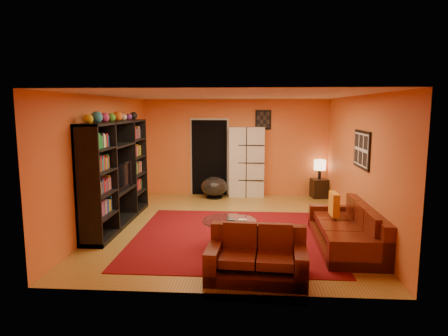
# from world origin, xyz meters

# --- Properties ---
(floor) EXTENTS (6.00, 6.00, 0.00)m
(floor) POSITION_xyz_m (0.00, 0.00, 0.00)
(floor) COLOR olive
(floor) RESTS_ON ground
(ceiling) EXTENTS (6.00, 6.00, 0.00)m
(ceiling) POSITION_xyz_m (0.00, 0.00, 2.60)
(ceiling) COLOR white
(ceiling) RESTS_ON wall_back
(wall_back) EXTENTS (6.00, 0.00, 6.00)m
(wall_back) POSITION_xyz_m (0.00, 3.00, 1.30)
(wall_back) COLOR orange
(wall_back) RESTS_ON floor
(wall_front) EXTENTS (6.00, 0.00, 6.00)m
(wall_front) POSITION_xyz_m (0.00, -3.00, 1.30)
(wall_front) COLOR orange
(wall_front) RESTS_ON floor
(wall_left) EXTENTS (0.00, 6.00, 6.00)m
(wall_left) POSITION_xyz_m (-2.50, 0.00, 1.30)
(wall_left) COLOR orange
(wall_left) RESTS_ON floor
(wall_right) EXTENTS (0.00, 6.00, 6.00)m
(wall_right) POSITION_xyz_m (2.50, 0.00, 1.30)
(wall_right) COLOR orange
(wall_right) RESTS_ON floor
(rug) EXTENTS (3.60, 3.60, 0.01)m
(rug) POSITION_xyz_m (0.10, -0.70, 0.01)
(rug) COLOR #5B0A0F
(rug) RESTS_ON floor
(doorway) EXTENTS (0.95, 0.10, 2.04)m
(doorway) POSITION_xyz_m (-0.70, 2.96, 1.02)
(doorway) COLOR black
(doorway) RESTS_ON floor
(wall_art_right) EXTENTS (0.03, 1.00, 0.70)m
(wall_art_right) POSITION_xyz_m (2.48, -0.30, 1.60)
(wall_art_right) COLOR black
(wall_art_right) RESTS_ON wall_right
(wall_art_back) EXTENTS (0.42, 0.03, 0.52)m
(wall_art_back) POSITION_xyz_m (0.75, 2.98, 2.05)
(wall_art_back) COLOR black
(wall_art_back) RESTS_ON wall_back
(entertainment_unit) EXTENTS (0.45, 3.00, 2.10)m
(entertainment_unit) POSITION_xyz_m (-2.27, 0.00, 1.05)
(entertainment_unit) COLOR black
(entertainment_unit) RESTS_ON floor
(tv) EXTENTS (0.95, 0.12, 0.55)m
(tv) POSITION_xyz_m (-2.23, -0.03, 0.99)
(tv) COLOR black
(tv) RESTS_ON entertainment_unit
(sofa) EXTENTS (0.96, 2.29, 0.85)m
(sofa) POSITION_xyz_m (2.14, -1.08, 0.28)
(sofa) COLOR #491209
(sofa) RESTS_ON rug
(loveseat) EXTENTS (1.43, 0.92, 0.85)m
(loveseat) POSITION_xyz_m (0.53, -2.42, 0.29)
(loveseat) COLOR #491209
(loveseat) RESTS_ON rug
(throw_pillow) EXTENTS (0.12, 0.42, 0.42)m
(throw_pillow) POSITION_xyz_m (1.95, -0.61, 0.63)
(throw_pillow) COLOR orange
(throw_pillow) RESTS_ON sofa
(coffee_table) EXTENTS (0.92, 0.92, 0.46)m
(coffee_table) POSITION_xyz_m (0.08, -1.24, 0.42)
(coffee_table) COLOR silver
(coffee_table) RESTS_ON floor
(storage_cabinet) EXTENTS (0.95, 0.46, 1.86)m
(storage_cabinet) POSITION_xyz_m (0.31, 2.80, 0.93)
(storage_cabinet) COLOR silver
(storage_cabinet) RESTS_ON floor
(bowl_chair) EXTENTS (0.69, 0.69, 0.57)m
(bowl_chair) POSITION_xyz_m (-0.53, 2.50, 0.30)
(bowl_chair) COLOR black
(bowl_chair) RESTS_ON floor
(side_table) EXTENTS (0.46, 0.46, 0.50)m
(side_table) POSITION_xyz_m (2.25, 2.75, 0.25)
(side_table) COLOR black
(side_table) RESTS_ON floor
(table_lamp) EXTENTS (0.31, 0.31, 0.51)m
(table_lamp) POSITION_xyz_m (2.25, 2.75, 0.86)
(table_lamp) COLOR black
(table_lamp) RESTS_ON side_table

